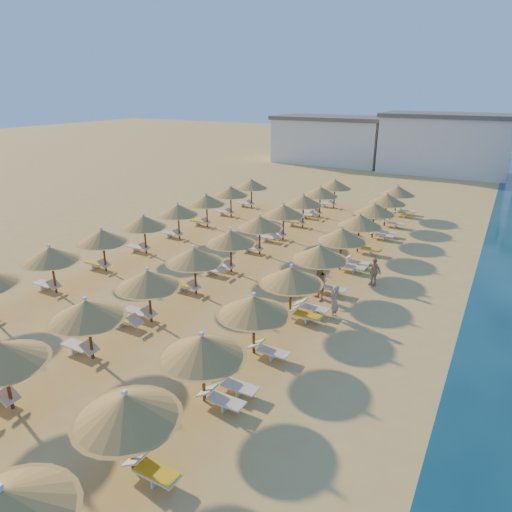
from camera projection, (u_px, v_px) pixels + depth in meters
The scene contains 9 objects.
ground at pixel (234, 309), 22.51m from camera, with size 220.00×220.00×0.00m, color tan.
hotel_blocks at pixel (456, 144), 56.79m from camera, with size 47.16×9.67×8.10m.
parasol_row_east at pixel (320, 253), 23.77m from camera, with size 3.03×38.08×2.71m.
parasol_row_west at pixel (231, 238), 26.27m from camera, with size 3.03×38.08×2.71m.
parasol_row_inland at pixel (162, 216), 30.70m from camera, with size 3.03×27.56×2.71m.
loungers at pixel (246, 268), 26.71m from camera, with size 15.17×36.53×0.66m.
beachgoer_a at pixel (334, 302), 21.37m from camera, with size 0.60×0.39×1.65m, color tan.
beachgoer_b at pixel (319, 283), 23.11m from camera, with size 0.92×0.72×1.90m, color tan.
beachgoer_c at pixel (373, 272), 24.92m from camera, with size 0.94×0.39×1.61m, color tan.
Camera 1 is at (10.78, -17.13, 10.25)m, focal length 32.00 mm.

